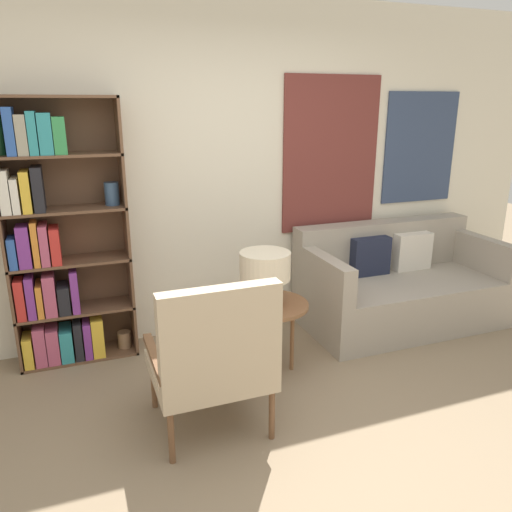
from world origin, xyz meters
name	(u,v)px	position (x,y,z in m)	size (l,w,h in m)	color
ground_plane	(323,478)	(0.00, 0.00, 0.00)	(14.00, 14.00, 0.00)	#847056
wall_back	(218,172)	(0.05, 2.03, 1.35)	(6.40, 0.08, 2.70)	silver
bookshelf	(55,248)	(-1.23, 1.84, 0.89)	(0.85, 0.30, 1.94)	brown
armchair	(215,355)	(-0.42, 0.55, 0.53)	(0.68, 0.64, 0.98)	brown
couch	(398,286)	(1.57, 1.57, 0.32)	(1.74, 0.90, 0.86)	#9E9384
side_table	(269,310)	(0.17, 1.17, 0.47)	(0.57, 0.57, 0.52)	brown
table_lamp	(265,272)	(0.12, 1.15, 0.76)	(0.36, 0.36, 0.39)	#C65128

